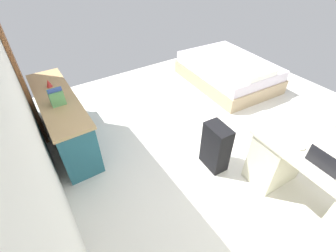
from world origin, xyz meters
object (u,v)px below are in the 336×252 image
(desk, at_px, (314,183))
(computer_mouse, at_px, (302,148))
(credenza, at_px, (64,120))
(bed, at_px, (228,72))
(suitcase_black, at_px, (216,147))
(laptop, at_px, (325,163))
(figurine_small, at_px, (49,83))

(desk, height_order, computer_mouse, computer_mouse)
(credenza, relative_size, bed, 0.91)
(bed, xyz_separation_m, suitcase_black, (-1.59, 1.79, 0.09))
(suitcase_black, distance_m, computer_mouse, 1.00)
(bed, relative_size, suitcase_black, 3.00)
(bed, height_order, laptop, laptop)
(laptop, relative_size, figurine_small, 2.91)
(desk, distance_m, laptop, 0.43)
(laptop, height_order, figurine_small, laptop)
(laptop, bearing_deg, bed, -28.72)
(credenza, xyz_separation_m, suitcase_black, (-1.58, -1.51, -0.06))
(bed, distance_m, computer_mouse, 2.83)
(suitcase_black, bearing_deg, computer_mouse, -150.82)
(credenza, height_order, bed, credenza)
(credenza, distance_m, figurine_small, 0.55)
(suitcase_black, height_order, computer_mouse, computer_mouse)
(credenza, bearing_deg, computer_mouse, -141.51)
(desk, bearing_deg, suitcase_black, 23.45)
(laptop, relative_size, computer_mouse, 3.20)
(desk, bearing_deg, laptop, 98.18)
(suitcase_black, bearing_deg, desk, -152.93)
(credenza, distance_m, computer_mouse, 3.07)
(credenza, height_order, laptop, laptop)
(computer_mouse, height_order, figurine_small, figurine_small)
(laptop, bearing_deg, computer_mouse, -11.80)
(laptop, distance_m, figurine_small, 3.50)
(desk, bearing_deg, computer_mouse, 15.84)
(computer_mouse, bearing_deg, credenza, 41.27)
(desk, distance_m, computer_mouse, 0.45)
(credenza, xyz_separation_m, laptop, (-2.65, -1.85, 0.42))
(suitcase_black, relative_size, figurine_small, 6.02)
(figurine_small, bearing_deg, suitcase_black, -141.63)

